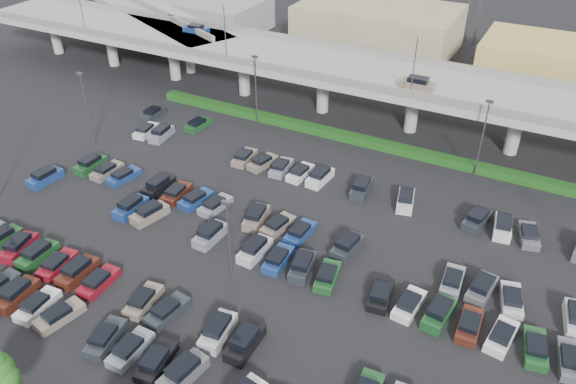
# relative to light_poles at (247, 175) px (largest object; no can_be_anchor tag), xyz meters

# --- Properties ---
(ground) EXTENTS (280.00, 280.00, 0.00)m
(ground) POSITION_rel_light_poles_xyz_m (4.13, -2.00, -6.24)
(ground) COLOR black
(overpass) EXTENTS (150.00, 13.00, 15.80)m
(overpass) POSITION_rel_light_poles_xyz_m (3.91, 30.00, 0.73)
(overpass) COLOR gray
(overpass) RESTS_ON ground
(on_ramp) EXTENTS (50.93, 30.13, 8.80)m
(on_ramp) POSITION_rel_light_poles_xyz_m (-47.98, 41.05, 0.62)
(on_ramp) COLOR gray
(on_ramp) RESTS_ON ground
(hedge) EXTENTS (66.00, 1.60, 1.10)m
(hedge) POSITION_rel_light_poles_xyz_m (4.13, 23.00, -5.69)
(hedge) COLOR #133A11
(hedge) RESTS_ON ground
(parked_cars) EXTENTS (62.96, 41.62, 1.67)m
(parked_cars) POSITION_rel_light_poles_xyz_m (2.56, -5.82, -5.60)
(parked_cars) COLOR silver
(parked_cars) RESTS_ON ground
(light_poles) EXTENTS (66.90, 48.38, 10.30)m
(light_poles) POSITION_rel_light_poles_xyz_m (0.00, 0.00, 0.00)
(light_poles) COLOR #444448
(light_poles) RESTS_ON ground
(distant_buildings) EXTENTS (138.00, 24.00, 9.00)m
(distant_buildings) POSITION_rel_light_poles_xyz_m (16.50, 59.81, -2.49)
(distant_buildings) COLOR gray
(distant_buildings) RESTS_ON ground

